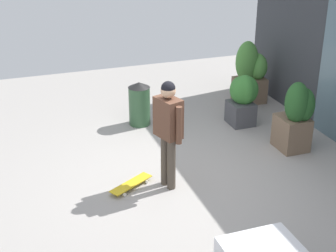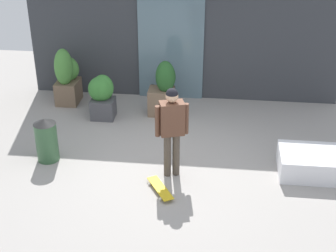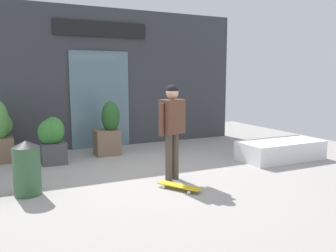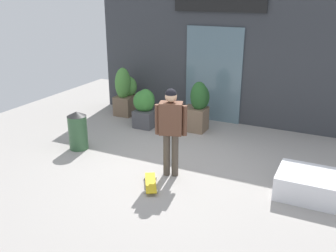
# 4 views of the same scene
# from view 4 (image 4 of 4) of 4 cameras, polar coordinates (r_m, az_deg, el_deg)

# --- Properties ---
(ground_plane) EXTENTS (12.00, 12.00, 0.00)m
(ground_plane) POSITION_cam_4_polar(r_m,az_deg,el_deg) (7.57, 0.61, -6.36)
(ground_plane) COLOR #9E9993
(building_facade) EXTENTS (7.30, 0.31, 3.59)m
(building_facade) POSITION_cam_4_polar(r_m,az_deg,el_deg) (9.98, 8.84, 10.69)
(building_facade) COLOR #383A3F
(building_facade) RESTS_ON ground_plane
(skateboarder) EXTENTS (0.57, 0.37, 1.71)m
(skateboarder) POSITION_cam_4_polar(r_m,az_deg,el_deg) (6.88, 0.44, 0.36)
(skateboarder) COLOR #4C4238
(skateboarder) RESTS_ON ground_plane
(skateboard) EXTENTS (0.55, 0.76, 0.08)m
(skateboard) POSITION_cam_4_polar(r_m,az_deg,el_deg) (6.89, -2.66, -8.63)
(skateboard) COLOR gold
(skateboard) RESTS_ON ground_plane
(planter_box_left) EXTENTS (0.59, 0.53, 1.27)m
(planter_box_left) POSITION_cam_4_polar(r_m,az_deg,el_deg) (9.36, 4.59, 2.98)
(planter_box_left) COLOR brown
(planter_box_left) RESTS_ON ground_plane
(planter_box_right) EXTENTS (0.51, 0.70, 1.36)m
(planter_box_right) POSITION_cam_4_polar(r_m,az_deg,el_deg) (10.68, -6.48, 5.16)
(planter_box_right) COLOR brown
(planter_box_right) RESTS_ON ground_plane
(planter_box_mid) EXTENTS (0.56, 0.56, 1.00)m
(planter_box_mid) POSITION_cam_4_polar(r_m,az_deg,el_deg) (9.63, -3.56, 3.22)
(planter_box_mid) COLOR #47474C
(planter_box_mid) RESTS_ON ground_plane
(trash_bin) EXTENTS (0.42, 0.42, 0.87)m
(trash_bin) POSITION_cam_4_polar(r_m,az_deg,el_deg) (8.53, -13.56, -0.63)
(trash_bin) COLOR #335938
(trash_bin) RESTS_ON ground_plane
(snow_ledge) EXTENTS (1.90, 0.90, 0.42)m
(snow_ledge) POSITION_cam_4_polar(r_m,az_deg,el_deg) (6.95, 24.08, -8.86)
(snow_ledge) COLOR white
(snow_ledge) RESTS_ON ground_plane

